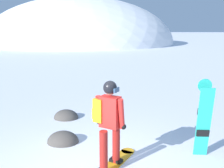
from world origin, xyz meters
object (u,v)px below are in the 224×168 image
at_px(snowboarder_main, 109,123).
at_px(rock_mid, 66,118).
at_px(rock_dark, 63,142).

xyz_separation_m(snowboarder_main, rock_mid, (-1.46, 2.73, -0.92)).
bearing_deg(rock_mid, rock_dark, -79.41).
xyz_separation_m(snowboarder_main, rock_dark, (-1.16, 1.09, -0.92)).
relative_size(snowboarder_main, rock_mid, 2.36).
bearing_deg(rock_dark, snowboarder_main, -43.31).
bearing_deg(rock_dark, rock_mid, 100.59).
relative_size(rock_dark, rock_mid, 1.02).
bearing_deg(snowboarder_main, rock_mid, 118.18).
bearing_deg(rock_mid, snowboarder_main, -61.82).
distance_m(snowboarder_main, rock_dark, 1.84).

